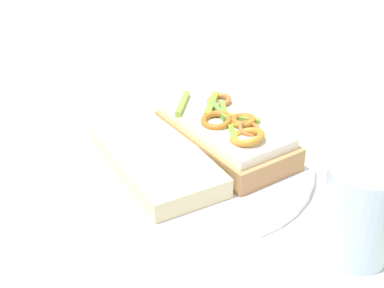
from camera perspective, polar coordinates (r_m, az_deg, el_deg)
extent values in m
plane|color=silver|center=(0.63, 0.00, -2.56)|extent=(2.00, 2.00, 0.00)
cylinder|color=white|center=(0.63, 0.00, -2.07)|extent=(0.28, 0.28, 0.01)
cube|color=#B18350|center=(0.64, 3.34, 0.67)|extent=(0.11, 0.18, 0.03)
cube|color=#ECE5C9|center=(0.63, 3.40, 2.20)|extent=(0.10, 0.17, 0.01)
torus|color=#B77034|center=(0.66, 2.88, 4.62)|extent=(0.04, 0.04, 0.01)
torus|color=#AE7C23|center=(0.62, 5.24, 2.51)|extent=(0.05, 0.05, 0.01)
torus|color=#B56821|center=(0.61, 2.72, 2.41)|extent=(0.04, 0.04, 0.01)
torus|color=#C1822A|center=(0.59, 5.85, 0.75)|extent=(0.06, 0.05, 0.02)
torus|color=#AA6630|center=(0.60, 6.09, 1.58)|extent=(0.03, 0.03, 0.02)
torus|color=#AA6C25|center=(0.62, 5.37, 2.52)|extent=(0.03, 0.03, 0.01)
cube|color=#86B934|center=(0.65, 2.07, 4.17)|extent=(0.04, 0.05, 0.01)
cube|color=olive|center=(0.64, 3.41, 3.47)|extent=(0.02, 0.04, 0.01)
cube|color=#80AB36|center=(0.62, 5.10, 2.76)|extent=(0.04, 0.04, 0.01)
cube|color=#89B440|center=(0.65, -1.00, 4.31)|extent=(0.04, 0.05, 0.01)
cube|color=#7CBC31|center=(0.59, 4.42, 0.98)|extent=(0.02, 0.04, 0.01)
cube|color=#6CA442|center=(0.64, 2.81, 3.49)|extent=(0.01, 0.04, 0.01)
cube|color=beige|center=(0.60, -3.58, -1.93)|extent=(0.09, 0.18, 0.02)
cylinder|color=silver|center=(0.51, 17.25, -6.87)|extent=(0.07, 0.07, 0.09)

